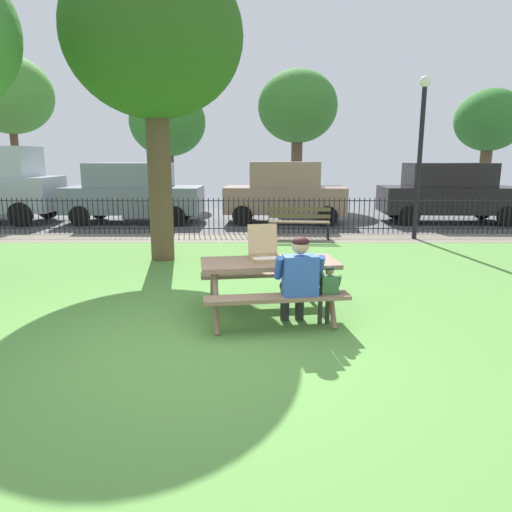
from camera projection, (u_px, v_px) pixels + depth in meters
ground at (217, 297)px, 7.22m from camera, size 28.00×12.02×0.02m
cobblestone_walkway at (233, 238)px, 12.41m from camera, size 28.00×1.40×0.01m
street_asphalt at (239, 219)px, 16.26m from camera, size 28.00×6.47×0.01m
picnic_table_foreground at (270, 273)px, 6.20m from camera, size 1.99×1.72×0.79m
pizza_box_open at (265, 251)px, 6.25m from camera, size 0.49×0.53×0.46m
pizza_slice_on_table at (311, 260)px, 6.20m from camera, size 0.28×0.32×0.02m
adult_at_table at (299, 278)px, 5.74m from camera, size 0.63×0.63×1.19m
child_at_table at (328, 290)px, 5.79m from camera, size 0.32×0.31×0.81m
iron_fence_streetside at (234, 216)px, 12.99m from camera, size 22.93×0.03×1.01m
park_bench_center at (300, 223)px, 12.19m from camera, size 1.63×0.59×0.85m
lamp_post_walkway at (422, 142)px, 11.79m from camera, size 0.28×0.28×4.10m
tree_near_table at (155, 39)px, 8.96m from camera, size 3.48×3.48×5.99m
parked_car_center at (134, 192)px, 15.14m from camera, size 4.43×1.97×1.94m
parked_car_right at (286, 192)px, 15.13m from camera, size 3.99×2.00×1.98m
parked_car_far_right at (450, 192)px, 15.13m from camera, size 4.48×2.07×1.94m
far_tree_left at (10, 95)px, 20.06m from camera, size 3.67×3.67×6.42m
far_tree_midleft at (168, 123)px, 20.28m from camera, size 3.31×3.31×5.13m
far_tree_center at (298, 108)px, 20.14m from camera, size 3.45×3.45×5.84m
far_tree_midright at (490, 121)px, 20.25m from camera, size 2.96×2.96×5.05m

